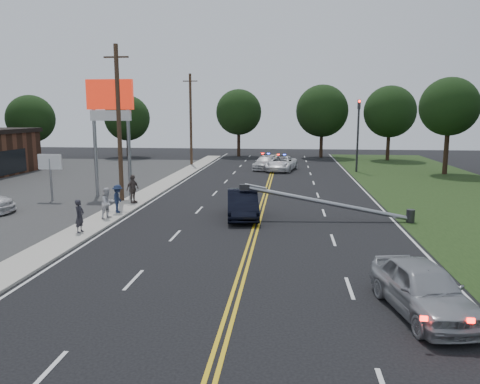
# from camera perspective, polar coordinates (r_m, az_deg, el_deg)

# --- Properties ---
(ground) EXTENTS (120.00, 120.00, 0.00)m
(ground) POSITION_cam_1_polar(r_m,az_deg,el_deg) (18.09, 0.56, -8.92)
(ground) COLOR black
(ground) RESTS_ON ground
(sidewalk) EXTENTS (1.80, 70.00, 0.12)m
(sidewalk) POSITION_cam_1_polar(r_m,az_deg,el_deg) (29.43, -14.03, -1.85)
(sidewalk) COLOR #A9A498
(sidewalk) RESTS_ON ground
(centerline_yellow) EXTENTS (0.36, 80.00, 0.00)m
(centerline_yellow) POSITION_cam_1_polar(r_m,az_deg,el_deg) (27.73, 2.53, -2.37)
(centerline_yellow) COLOR gold
(centerline_yellow) RESTS_ON ground
(pylon_sign) EXTENTS (3.20, 0.35, 8.00)m
(pylon_sign) POSITION_cam_1_polar(r_m,az_deg,el_deg) (33.37, -15.52, 9.66)
(pylon_sign) COLOR gray
(pylon_sign) RESTS_ON ground
(small_sign) EXTENTS (1.60, 0.14, 3.10)m
(small_sign) POSITION_cam_1_polar(r_m,az_deg,el_deg) (33.19, -22.14, 2.97)
(small_sign) COLOR gray
(small_sign) RESTS_ON ground
(traffic_signal) EXTENTS (0.28, 0.41, 7.05)m
(traffic_signal) POSITION_cam_1_polar(r_m,az_deg,el_deg) (47.58, 14.20, 7.42)
(traffic_signal) COLOR #2D2D30
(traffic_signal) RESTS_ON ground
(fallen_streetlight) EXTENTS (9.36, 0.44, 1.91)m
(fallen_streetlight) POSITION_cam_1_polar(r_m,az_deg,el_deg) (25.67, 11.64, -1.46)
(fallen_streetlight) COLOR #2D2D30
(fallen_streetlight) RESTS_ON ground
(utility_pole_mid) EXTENTS (1.60, 0.28, 10.00)m
(utility_pole_mid) POSITION_cam_1_polar(r_m,az_deg,el_deg) (31.04, -14.54, 8.05)
(utility_pole_mid) COLOR #382619
(utility_pole_mid) RESTS_ON ground
(utility_pole_far) EXTENTS (1.60, 0.28, 10.00)m
(utility_pole_far) POSITION_cam_1_polar(r_m,az_deg,el_deg) (52.22, -6.02, 8.79)
(utility_pole_far) COLOR #382619
(utility_pole_far) RESTS_ON ground
(tree_4) EXTENTS (5.96, 5.96, 8.05)m
(tree_4) POSITION_cam_1_polar(r_m,az_deg,el_deg) (65.29, -24.16, 8.13)
(tree_4) COLOR black
(tree_4) RESTS_ON ground
(tree_5) EXTENTS (5.92, 5.92, 8.10)m
(tree_5) POSITION_cam_1_polar(r_m,az_deg,el_deg) (63.97, -13.60, 8.75)
(tree_5) COLOR black
(tree_5) RESTS_ON ground
(tree_6) EXTENTS (6.07, 6.07, 8.95)m
(tree_6) POSITION_cam_1_polar(r_m,az_deg,el_deg) (63.35, -0.16, 9.70)
(tree_6) COLOR black
(tree_6) RESTS_ON ground
(tree_7) EXTENTS (6.77, 6.77, 9.45)m
(tree_7) POSITION_cam_1_polar(r_m,az_deg,el_deg) (62.69, 9.98, 9.70)
(tree_7) COLOR black
(tree_7) RESTS_ON ground
(tree_8) EXTENTS (6.32, 6.32, 9.12)m
(tree_8) POSITION_cam_1_polar(r_m,az_deg,el_deg) (60.90, 17.80, 9.30)
(tree_8) COLOR black
(tree_8) RESTS_ON ground
(tree_9) EXTENTS (5.45, 5.45, 9.10)m
(tree_9) POSITION_cam_1_polar(r_m,az_deg,el_deg) (48.55, 24.16, 9.46)
(tree_9) COLOR black
(tree_9) RESTS_ON ground
(crashed_sedan) EXTENTS (2.26, 4.90, 1.56)m
(crashed_sedan) POSITION_cam_1_polar(r_m,az_deg,el_deg) (25.92, 0.30, -1.47)
(crashed_sedan) COLOR black
(crashed_sedan) RESTS_ON ground
(waiting_sedan) EXTENTS (2.64, 4.76, 1.53)m
(waiting_sedan) POSITION_cam_1_polar(r_m,az_deg,el_deg) (14.69, 21.42, -10.89)
(waiting_sedan) COLOR #9C9EA3
(waiting_sedan) RESTS_ON ground
(emergency_a) EXTENTS (3.42, 5.68, 1.48)m
(emergency_a) POSITION_cam_1_polar(r_m,az_deg,el_deg) (47.50, 5.06, 3.48)
(emergency_a) COLOR white
(emergency_a) RESTS_ON ground
(emergency_b) EXTENTS (2.69, 5.04, 1.39)m
(emergency_b) POSITION_cam_1_polar(r_m,az_deg,el_deg) (48.54, 3.12, 3.58)
(emergency_b) COLOR silver
(emergency_b) RESTS_ON ground
(bystander_a) EXTENTS (0.43, 0.61, 1.59)m
(bystander_a) POSITION_cam_1_polar(r_m,az_deg,el_deg) (23.54, -18.97, -2.78)
(bystander_a) COLOR #27262D
(bystander_a) RESTS_ON sidewalk
(bystander_b) EXTENTS (0.94, 1.01, 1.67)m
(bystander_b) POSITION_cam_1_polar(r_m,az_deg,el_deg) (26.26, -15.82, -1.29)
(bystander_b) COLOR silver
(bystander_b) RESTS_ON sidewalk
(bystander_c) EXTENTS (0.74, 1.12, 1.62)m
(bystander_c) POSITION_cam_1_polar(r_m,az_deg,el_deg) (27.59, -14.66, -0.79)
(bystander_c) COLOR #1C2746
(bystander_c) RESTS_ON sidewalk
(bystander_d) EXTENTS (0.82, 1.15, 1.81)m
(bystander_d) POSITION_cam_1_polar(r_m,az_deg,el_deg) (30.32, -12.95, 0.37)
(bystander_d) COLOR #5A4C48
(bystander_d) RESTS_ON sidewalk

